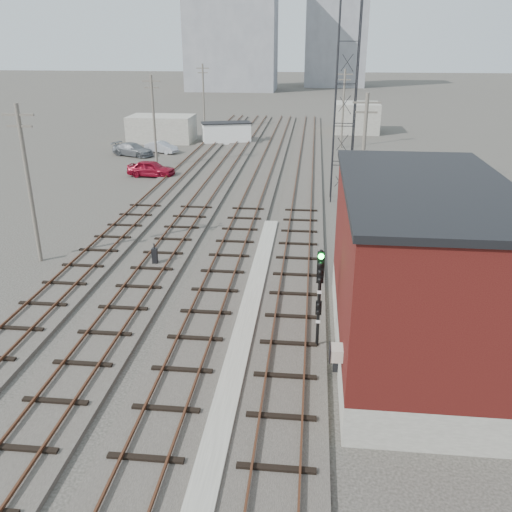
# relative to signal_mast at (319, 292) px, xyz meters

# --- Properties ---
(ground) EXTENTS (320.00, 320.00, 0.00)m
(ground) POSITION_rel_signal_mast_xyz_m (-3.70, 48.17, -2.69)
(ground) COLOR #282621
(ground) RESTS_ON ground
(track_right) EXTENTS (3.20, 90.00, 0.39)m
(track_right) POSITION_rel_signal_mast_xyz_m (-1.20, 27.17, -2.58)
(track_right) COLOR #332D28
(track_right) RESTS_ON ground
(track_mid_right) EXTENTS (3.20, 90.00, 0.39)m
(track_mid_right) POSITION_rel_signal_mast_xyz_m (-5.20, 27.17, -2.58)
(track_mid_right) COLOR #332D28
(track_mid_right) RESTS_ON ground
(track_mid_left) EXTENTS (3.20, 90.00, 0.39)m
(track_mid_left) POSITION_rel_signal_mast_xyz_m (-9.20, 27.17, -2.58)
(track_mid_left) COLOR #332D28
(track_mid_left) RESTS_ON ground
(track_left) EXTENTS (3.20, 90.00, 0.39)m
(track_left) POSITION_rel_signal_mast_xyz_m (-13.20, 27.17, -2.58)
(track_left) COLOR #332D28
(track_left) RESTS_ON ground
(platform_curb) EXTENTS (0.90, 28.00, 0.26)m
(platform_curb) POSITION_rel_signal_mast_xyz_m (-3.20, 2.17, -2.56)
(platform_curb) COLOR gray
(platform_curb) RESTS_ON ground
(brick_building) EXTENTS (6.54, 12.20, 7.22)m
(brick_building) POSITION_rel_signal_mast_xyz_m (3.80, 0.17, 0.94)
(brick_building) COLOR gray
(brick_building) RESTS_ON ground
(lattice_tower) EXTENTS (1.60, 1.60, 15.00)m
(lattice_tower) POSITION_rel_signal_mast_xyz_m (1.80, 23.17, 4.81)
(lattice_tower) COLOR black
(lattice_tower) RESTS_ON ground
(utility_pole_left_a) EXTENTS (1.80, 0.24, 9.00)m
(utility_pole_left_a) POSITION_rel_signal_mast_xyz_m (-16.20, 8.17, 2.11)
(utility_pole_left_a) COLOR #595147
(utility_pole_left_a) RESTS_ON ground
(utility_pole_left_b) EXTENTS (1.80, 0.24, 9.00)m
(utility_pole_left_b) POSITION_rel_signal_mast_xyz_m (-16.20, 33.17, 2.11)
(utility_pole_left_b) COLOR #595147
(utility_pole_left_b) RESTS_ON ground
(utility_pole_left_c) EXTENTS (1.80, 0.24, 9.00)m
(utility_pole_left_c) POSITION_rel_signal_mast_xyz_m (-16.20, 58.17, 2.11)
(utility_pole_left_c) COLOR #595147
(utility_pole_left_c) RESTS_ON ground
(utility_pole_right_a) EXTENTS (1.80, 0.24, 9.00)m
(utility_pole_right_a) POSITION_rel_signal_mast_xyz_m (2.80, 16.17, 2.11)
(utility_pole_right_a) COLOR #595147
(utility_pole_right_a) RESTS_ON ground
(utility_pole_right_b) EXTENTS (1.80, 0.24, 9.00)m
(utility_pole_right_b) POSITION_rel_signal_mast_xyz_m (2.80, 46.17, 2.11)
(utility_pole_right_b) COLOR #595147
(utility_pole_right_b) RESTS_ON ground
(apartment_left) EXTENTS (22.00, 14.00, 30.00)m
(apartment_left) POSITION_rel_signal_mast_xyz_m (-21.70, 123.17, 12.31)
(apartment_left) COLOR gray
(apartment_left) RESTS_ON ground
(apartment_right) EXTENTS (16.00, 12.00, 26.00)m
(apartment_right) POSITION_rel_signal_mast_xyz_m (4.30, 138.17, 10.31)
(apartment_right) COLOR gray
(apartment_right) RESTS_ON ground
(shed_left) EXTENTS (8.00, 5.00, 3.20)m
(shed_left) POSITION_rel_signal_mast_xyz_m (-19.70, 48.17, -1.09)
(shed_left) COLOR gray
(shed_left) RESTS_ON ground
(shed_right) EXTENTS (6.00, 6.00, 4.00)m
(shed_right) POSITION_rel_signal_mast_xyz_m (5.30, 58.17, -0.69)
(shed_right) COLOR gray
(shed_right) RESTS_ON ground
(signal_mast) EXTENTS (0.40, 0.42, 4.47)m
(signal_mast) POSITION_rel_signal_mast_xyz_m (0.00, 0.00, 0.00)
(signal_mast) COLOR gray
(signal_mast) RESTS_ON ground
(switch_stand) EXTENTS (0.31, 0.31, 1.29)m
(switch_stand) POSITION_rel_signal_mast_xyz_m (-9.25, 8.08, -2.08)
(switch_stand) COLOR black
(switch_stand) RESTS_ON ground
(site_trailer) EXTENTS (6.59, 4.30, 2.56)m
(site_trailer) POSITION_rel_signal_mast_xyz_m (-11.40, 47.90, -1.39)
(site_trailer) COLOR white
(site_trailer) RESTS_ON ground
(car_red) EXTENTS (4.66, 2.25, 1.53)m
(car_red) POSITION_rel_signal_mast_xyz_m (-15.67, 29.41, -1.92)
(car_red) COLOR maroon
(car_red) RESTS_ON ground
(car_silver) EXTENTS (4.17, 2.73, 1.30)m
(car_silver) POSITION_rel_signal_mast_xyz_m (-17.82, 40.80, -2.04)
(car_silver) COLOR #B6B8BF
(car_silver) RESTS_ON ground
(car_grey) EXTENTS (5.27, 3.56, 1.42)m
(car_grey) POSITION_rel_signal_mast_xyz_m (-20.50, 38.75, -1.98)
(car_grey) COLOR slate
(car_grey) RESTS_ON ground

